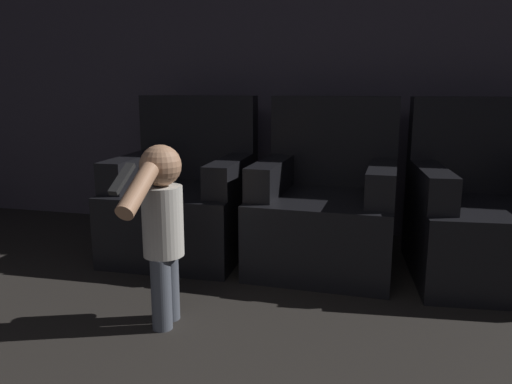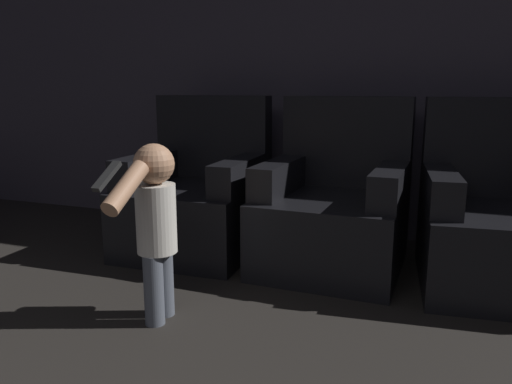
{
  "view_description": "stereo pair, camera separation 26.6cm",
  "coord_description": "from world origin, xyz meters",
  "px_view_note": "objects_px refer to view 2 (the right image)",
  "views": [
    {
      "loc": [
        0.54,
        0.68,
        1.1
      ],
      "look_at": [
        -0.11,
        3.21,
        0.56
      ],
      "focal_mm": 35.0,
      "sensor_mm": 36.0,
      "label": 1
    },
    {
      "loc": [
        0.8,
        0.76,
        1.1
      ],
      "look_at": [
        -0.11,
        3.21,
        0.56
      ],
      "focal_mm": 35.0,
      "sensor_mm": 36.0,
      "label": 2
    }
  ],
  "objects_px": {
    "armchair_left": "(197,199)",
    "armchair_right": "(501,225)",
    "person_toddler": "(155,219)",
    "armchair_middle": "(334,211)"
  },
  "relations": [
    {
      "from": "armchair_middle",
      "to": "person_toddler",
      "type": "distance_m",
      "value": 1.25
    },
    {
      "from": "armchair_middle",
      "to": "armchair_right",
      "type": "distance_m",
      "value": 0.94
    },
    {
      "from": "armchair_middle",
      "to": "person_toddler",
      "type": "xyz_separation_m",
      "value": [
        -0.63,
        -1.06,
        0.16
      ]
    },
    {
      "from": "armchair_left",
      "to": "person_toddler",
      "type": "xyz_separation_m",
      "value": [
        0.32,
        -1.06,
        0.16
      ]
    },
    {
      "from": "armchair_left",
      "to": "armchair_middle",
      "type": "distance_m",
      "value": 0.95
    },
    {
      "from": "armchair_left",
      "to": "armchair_right",
      "type": "bearing_deg",
      "value": -1.75
    },
    {
      "from": "armchair_left",
      "to": "armchair_right",
      "type": "distance_m",
      "value": 1.89
    },
    {
      "from": "armchair_right",
      "to": "armchair_left",
      "type": "bearing_deg",
      "value": 174.27
    },
    {
      "from": "armchair_right",
      "to": "person_toddler",
      "type": "height_order",
      "value": "armchair_right"
    },
    {
      "from": "armchair_right",
      "to": "person_toddler",
      "type": "xyz_separation_m",
      "value": [
        -1.57,
        -1.06,
        0.16
      ]
    }
  ]
}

